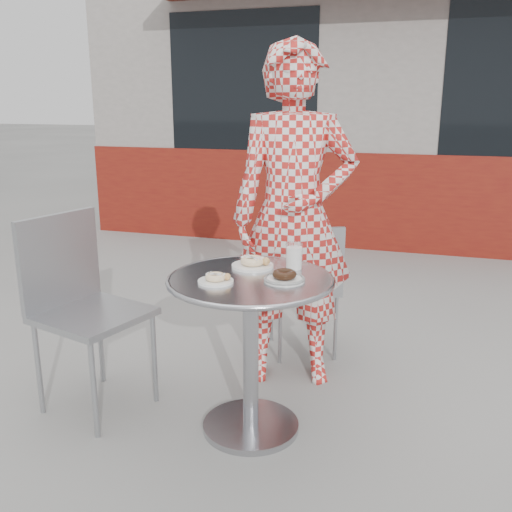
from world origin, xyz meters
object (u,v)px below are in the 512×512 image
(plate_near, at_px, (216,279))
(plate_checker, at_px, (284,278))
(chair_left, at_px, (95,351))
(chair_far, at_px, (303,312))
(plate_far, at_px, (253,263))
(milk_cup, at_px, (294,257))
(bistro_table, at_px, (251,316))
(seated_person, at_px, (294,218))

(plate_near, xyz_separation_m, plate_checker, (0.27, 0.11, -0.00))
(chair_left, height_order, plate_checker, chair_left)
(chair_far, bearing_deg, plate_far, 60.27)
(plate_far, height_order, plate_near, plate_far)
(milk_cup, bearing_deg, chair_far, 98.58)
(bistro_table, xyz_separation_m, seated_person, (0.05, 0.60, 0.34))
(chair_left, xyz_separation_m, milk_cup, (0.97, 0.21, 0.51))
(bistro_table, relative_size, plate_far, 3.86)
(bistro_table, xyz_separation_m, chair_left, (-0.81, -0.03, -0.27))
(plate_far, bearing_deg, milk_cup, 9.22)
(seated_person, bearing_deg, plate_near, -118.24)
(chair_far, xyz_separation_m, milk_cup, (0.11, -0.75, 0.56))
(bistro_table, bearing_deg, plate_far, 102.90)
(bistro_table, relative_size, plate_checker, 4.16)
(bistro_table, height_order, seated_person, seated_person)
(chair_far, distance_m, plate_near, 1.18)
(bistro_table, bearing_deg, chair_far, 87.56)
(chair_far, xyz_separation_m, plate_far, (-0.08, -0.78, 0.52))
(seated_person, height_order, plate_near, seated_person)
(chair_far, distance_m, plate_far, 0.94)
(bistro_table, relative_size, seated_person, 0.42)
(plate_near, bearing_deg, chair_left, 172.93)
(seated_person, bearing_deg, bistro_table, -109.66)
(seated_person, distance_m, plate_near, 0.75)
(plate_far, height_order, milk_cup, milk_cup)
(chair_far, bearing_deg, seated_person, 67.62)
(bistro_table, height_order, plate_near, plate_near)
(plate_checker, bearing_deg, milk_cup, 90.76)
(plate_checker, bearing_deg, plate_near, -158.55)
(bistro_table, relative_size, chair_left, 0.78)
(plate_far, bearing_deg, plate_near, -107.44)
(milk_cup, bearing_deg, plate_far, -170.78)
(plate_near, bearing_deg, milk_cup, 47.52)
(plate_near, bearing_deg, plate_checker, 21.45)
(milk_cup, bearing_deg, bistro_table, -129.41)
(chair_far, relative_size, plate_far, 4.19)
(seated_person, height_order, milk_cup, seated_person)
(chair_left, height_order, milk_cup, chair_left)
(chair_far, height_order, plate_near, chair_far)
(chair_far, bearing_deg, plate_near, 57.14)
(milk_cup, bearing_deg, seated_person, 103.78)
(bistro_table, height_order, chair_far, chair_far)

